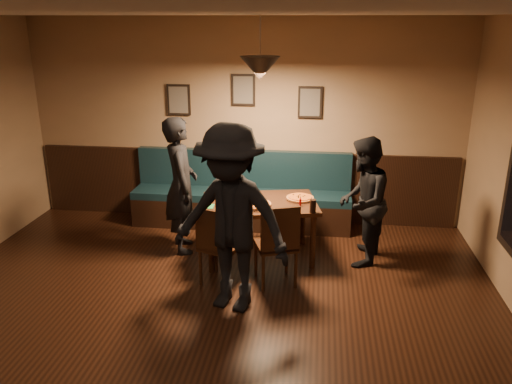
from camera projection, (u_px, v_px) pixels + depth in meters
The scene contains 23 objects.
floor at pixel (183, 370), 4.24m from camera, with size 7.00×7.00×0.00m, color black.
ceiling at pixel (163, 11), 3.34m from camera, with size 7.00×7.00×0.00m, color silver.
wall_back at pixel (244, 122), 7.08m from camera, with size 6.00×6.00×0.00m, color #8C704F.
wainscot at pixel (244, 185), 7.34m from camera, with size 5.88×0.06×1.00m, color black.
booth_bench at pixel (241, 191), 7.09m from camera, with size 3.00×0.60×1.00m, color #0F232D, non-canonical shape.
picture_left at pixel (179, 100), 7.07m from camera, with size 0.32×0.04×0.42m, color black.
picture_center at pixel (243, 90), 6.91m from camera, with size 0.32×0.04×0.42m, color black.
picture_right at pixel (310, 102), 6.85m from camera, with size 0.32×0.04×0.42m, color black.
pendant_lamp at pixel (260, 68), 5.55m from camera, with size 0.44×0.44×0.25m, color black.
dining_table at pixel (260, 230), 6.16m from camera, with size 1.32×0.85×0.71m, color black.
chair_near_left at pixel (221, 244), 5.55m from camera, with size 0.40×0.40×0.90m, color black, non-canonical shape.
chair_near_right at pixel (276, 243), 5.52m from camera, with size 0.41×0.41×0.94m, color black, non-canonical shape.
diner_left at pixel (181, 185), 6.23m from camera, with size 0.61×0.40×1.68m, color black.
diner_right at pixel (363, 202), 5.92m from camera, with size 0.73×0.57×1.51m, color black.
diner_front at pixel (231, 220), 4.91m from camera, with size 1.21×0.69×1.87m, color black.
pizza_a at pixel (228, 195), 6.23m from camera, with size 0.36×0.36×0.04m, color orange.
pizza_b at pixel (256, 204), 5.92m from camera, with size 0.35×0.35×0.04m, color #C36E24.
pizza_c at pixel (300, 198), 6.13m from camera, with size 0.33×0.33×0.04m, color orange.
soda_glass at pixel (313, 206), 5.69m from camera, with size 0.07×0.07×0.15m, color black.
tabasco_bottle at pixel (300, 202), 5.89m from camera, with size 0.03×0.03×0.11m, color #A00507.
napkin_a at pixel (219, 193), 6.36m from camera, with size 0.14×0.14×0.01m, color #1D6E2E.
napkin_b at pixel (207, 206), 5.89m from camera, with size 0.16×0.16×0.01m, color #207836.
cutlery_set at pixel (252, 212), 5.73m from camera, with size 0.02×0.19×0.00m, color silver.
Camera 1 is at (1.05, -3.44, 2.75)m, focal length 36.05 mm.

